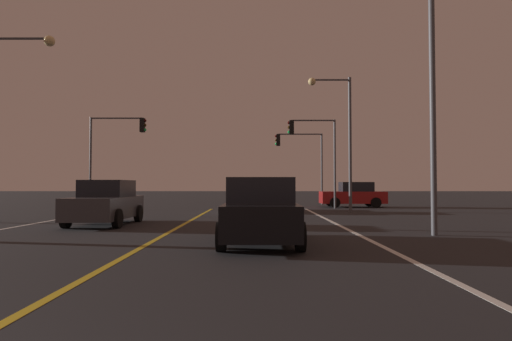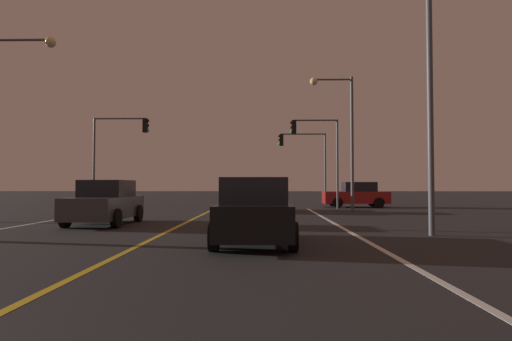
% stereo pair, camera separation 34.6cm
% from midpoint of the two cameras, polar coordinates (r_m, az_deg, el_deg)
% --- Properties ---
extents(lane_edge_right, '(0.16, 31.99, 0.01)m').
position_cam_midpoint_polar(lane_edge_right, '(11.68, 15.02, -9.28)').
color(lane_edge_right, silver).
rests_on(lane_edge_right, ground).
extents(lane_center_divider, '(0.16, 31.99, 0.01)m').
position_cam_midpoint_polar(lane_center_divider, '(11.69, -14.59, -9.29)').
color(lane_center_divider, gold).
rests_on(lane_center_divider, ground).
extents(car_crossing_side, '(4.30, 2.02, 1.70)m').
position_cam_midpoint_polar(car_crossing_side, '(30.14, 12.57, -3.16)').
color(car_crossing_side, black).
rests_on(car_crossing_side, ground).
extents(car_ahead_far, '(2.02, 4.30, 1.70)m').
position_cam_midpoint_polar(car_ahead_far, '(24.79, -0.12, -3.49)').
color(car_ahead_far, black).
rests_on(car_ahead_far, ground).
extents(car_oncoming, '(2.02, 4.30, 1.70)m').
position_cam_midpoint_polar(car_oncoming, '(17.60, -19.43, -4.05)').
color(car_oncoming, black).
rests_on(car_oncoming, ground).
extents(car_lead_same_lane, '(2.02, 4.30, 1.70)m').
position_cam_midpoint_polar(car_lead_same_lane, '(11.21, -0.10, -5.46)').
color(car_lead_same_lane, black).
rests_on(car_lead_same_lane, ground).
extents(traffic_light_near_right, '(3.09, 0.36, 5.70)m').
position_cam_midpoint_polar(traffic_light_near_right, '(28.04, 7.33, 3.65)').
color(traffic_light_near_right, '#4C4C51').
rests_on(traffic_light_near_right, ground).
extents(traffic_light_near_left, '(3.63, 0.36, 5.84)m').
position_cam_midpoint_polar(traffic_light_near_left, '(29.29, -17.92, 3.74)').
color(traffic_light_near_left, '#4C4C51').
rests_on(traffic_light_near_left, ground).
extents(traffic_light_far_right, '(3.66, 0.36, 5.45)m').
position_cam_midpoint_polar(traffic_light_far_right, '(33.44, 5.62, 2.52)').
color(traffic_light_far_right, '#4C4C51').
rests_on(traffic_light_far_right, ground).
extents(street_lamp_right_near, '(2.02, 0.44, 7.72)m').
position_cam_midpoint_polar(street_lamp_right_near, '(14.29, 19.99, 11.96)').
color(street_lamp_right_near, '#4C4C51').
rests_on(street_lamp_right_near, ground).
extents(street_lamp_left_mid, '(2.79, 0.44, 7.63)m').
position_cam_midpoint_polar(street_lamp_left_mid, '(20.63, -30.38, 7.87)').
color(street_lamp_left_mid, '#4C4C51').
rests_on(street_lamp_left_mid, ground).
extents(street_lamp_right_far, '(2.47, 0.44, 7.66)m').
position_cam_midpoint_polar(street_lamp_right_far, '(25.25, 10.78, 5.88)').
color(street_lamp_right_far, '#4C4C51').
rests_on(street_lamp_right_far, ground).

